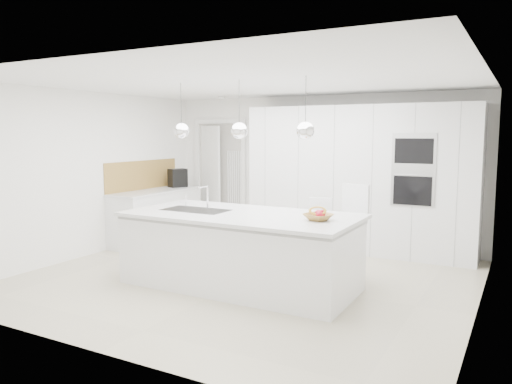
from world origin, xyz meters
The scene contains 27 objects.
floor centered at (0.00, 0.00, 0.00)m, with size 5.50×5.50×0.00m, color #BBB193.
wall_back centered at (0.00, 2.50, 1.25)m, with size 5.50×5.50×0.00m, color white.
wall_left centered at (-2.75, 0.00, 1.25)m, with size 5.00×5.00×0.00m, color white.
ceiling centered at (0.00, 0.00, 2.50)m, with size 5.50×5.50×0.00m, color white.
tall_cabinets centered at (0.80, 2.20, 1.15)m, with size 3.60×0.60×2.30m, color white.
oven_stack centered at (1.70, 1.89, 1.35)m, with size 0.62×0.04×1.05m, color #A5A5A8, non-canonical shape.
doorway_frame centered at (-1.95, 2.47, 1.02)m, with size 1.11×0.08×2.13m, color white, non-canonical shape.
hallway_door centered at (-2.20, 2.42, 1.00)m, with size 0.82×0.04×2.00m, color white.
radiator centered at (-1.63, 2.46, 0.85)m, with size 0.32×0.04×1.40m, color white, non-canonical shape.
left_base_cabinets centered at (-2.45, 1.20, 0.43)m, with size 0.60×1.80×0.86m, color white.
left_worktop centered at (-2.45, 1.20, 0.88)m, with size 0.62×1.82×0.04m, color silver.
oak_backsplash centered at (-2.74, 1.20, 1.15)m, with size 0.02×1.80×0.50m, color #AA823D.
island_base centered at (0.10, -0.30, 0.43)m, with size 2.80×1.20×0.86m, color white.
island_worktop centered at (0.10, -0.25, 0.88)m, with size 2.84×1.40×0.04m, color silver.
island_sink centered at (-0.55, -0.30, 0.82)m, with size 0.84×0.44×0.18m, color #3F3F42, non-canonical shape.
island_tap centered at (-0.50, -0.10, 1.05)m, with size 0.02×0.02×0.30m, color white.
pendant_left centered at (-0.75, -0.30, 1.90)m, with size 0.20×0.20×0.20m, color white.
pendant_mid centered at (0.10, -0.30, 1.90)m, with size 0.20×0.20×0.20m, color white.
pendant_right centered at (0.95, -0.30, 1.90)m, with size 0.20×0.20×0.20m, color white.
fruit_bowl centered at (1.10, -0.26, 0.94)m, with size 0.31×0.31×0.08m, color #AA823D.
espresso_machine centered at (-2.43, 1.79, 1.07)m, with size 0.20×0.31×0.33m, color black.
bar_stool_left centered at (0.72, 0.68, 0.50)m, with size 0.33×0.46×1.00m, color white, non-canonical shape.
bar_stool_right centered at (1.23, 0.55, 0.61)m, with size 0.40×0.56×1.21m, color white, non-canonical shape.
apple_a centered at (1.13, -0.30, 0.97)m, with size 0.08×0.08×0.08m, color red.
apple_b centered at (1.08, -0.21, 0.97)m, with size 0.08×0.08×0.08m, color red.
apple_c centered at (1.12, -0.21, 0.97)m, with size 0.08×0.08×0.08m, color red.
banana_bunch centered at (1.10, -0.27, 1.01)m, with size 0.20×0.20×0.03m, color gold.
Camera 1 is at (3.13, -5.44, 1.87)m, focal length 35.00 mm.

